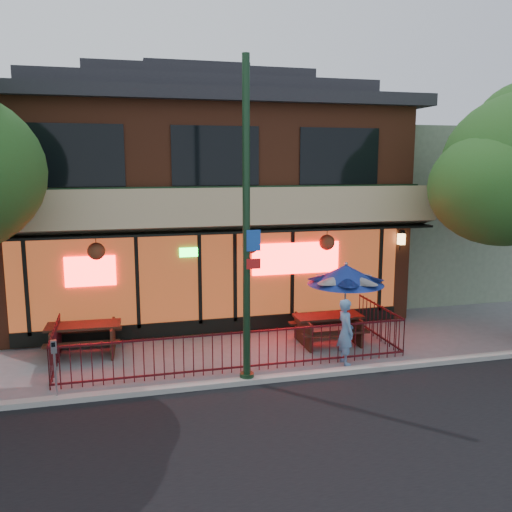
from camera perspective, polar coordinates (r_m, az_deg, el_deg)
The scene contains 11 objects.
ground at distance 12.75m, azimuth -1.40°, elevation -12.41°, with size 80.00×80.00×0.00m, color gray.
curb at distance 12.28m, azimuth -0.86°, elevation -13.01°, with size 80.00×0.25×0.12m, color #999993.
restaurant_building at distance 18.82m, azimuth -6.35°, elevation 7.63°, with size 12.96×9.49×8.05m.
neighbor_building at distance 22.53m, azimuth 16.85°, elevation 4.75°, with size 6.00×7.00×6.00m, color gray.
patio_fence at distance 12.99m, azimuth -1.91°, elevation -9.02°, with size 8.44×2.62×1.00m.
street_light at distance 11.54m, azimuth -1.00°, elevation 1.47°, with size 0.43×0.32×7.00m.
picnic_table_left at distance 14.56m, azimuth -17.66°, elevation -7.87°, with size 1.89×1.48×0.78m.
picnic_table_right at distance 14.83m, azimuth 7.59°, elevation -7.18°, with size 1.82×1.40×0.78m.
patio_umbrella at distance 14.29m, azimuth 9.43°, elevation -1.94°, with size 1.99×1.99×2.28m.
pedestrian at distance 13.34m, azimuth 9.41°, elevation -7.86°, with size 0.59×0.39×1.61m, color #5B87B6.
parking_meter_near at distance 11.87m, azimuth -20.44°, elevation -10.24°, with size 0.13×0.11×1.30m.
Camera 1 is at (-2.63, -11.51, 4.82)m, focal length 38.00 mm.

